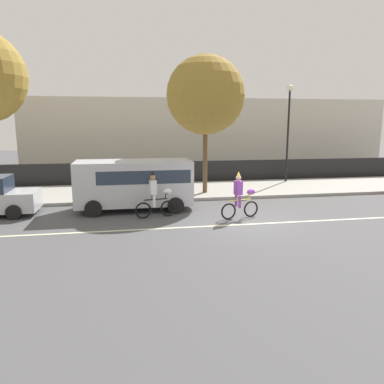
# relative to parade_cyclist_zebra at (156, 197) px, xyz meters

# --- Properties ---
(ground_plane) EXTENTS (80.00, 80.00, 0.00)m
(ground_plane) POSITION_rel_parade_cyclist_zebra_xyz_m (3.45, -1.17, -0.84)
(ground_plane) COLOR #4C4C4F
(road_centre_line) EXTENTS (36.00, 0.14, 0.01)m
(road_centre_line) POSITION_rel_parade_cyclist_zebra_xyz_m (3.45, -1.67, -0.84)
(road_centre_line) COLOR beige
(road_centre_line) RESTS_ON ground
(sidewalk_curb) EXTENTS (60.00, 5.00, 0.15)m
(sidewalk_curb) POSITION_rel_parade_cyclist_zebra_xyz_m (3.45, 5.33, -0.77)
(sidewalk_curb) COLOR #9E9B93
(sidewalk_curb) RESTS_ON ground
(fence_line) EXTENTS (40.00, 0.08, 1.40)m
(fence_line) POSITION_rel_parade_cyclist_zebra_xyz_m (3.45, 8.23, -0.14)
(fence_line) COLOR black
(fence_line) RESTS_ON ground
(building_backdrop) EXTENTS (28.00, 8.00, 5.56)m
(building_backdrop) POSITION_rel_parade_cyclist_zebra_xyz_m (5.47, 16.83, 1.94)
(building_backdrop) COLOR beige
(building_backdrop) RESTS_ON ground
(parade_cyclist_zebra) EXTENTS (1.70, 0.53, 1.92)m
(parade_cyclist_zebra) POSITION_rel_parade_cyclist_zebra_xyz_m (0.00, 0.00, 0.00)
(parade_cyclist_zebra) COLOR black
(parade_cyclist_zebra) RESTS_ON ground
(parade_cyclist_purple) EXTENTS (1.69, 0.59, 1.92)m
(parade_cyclist_purple) POSITION_rel_parade_cyclist_zebra_xyz_m (3.34, -0.73, 0.00)
(parade_cyclist_purple) COLOR black
(parade_cyclist_purple) RESTS_ON ground
(parked_van_silver) EXTENTS (5.00, 2.22, 2.18)m
(parked_van_silver) POSITION_rel_parade_cyclist_zebra_xyz_m (-0.75, 1.53, 0.44)
(parked_van_silver) COLOR silver
(parked_van_silver) RESTS_ON ground
(street_lamp_post) EXTENTS (0.36, 0.36, 5.86)m
(street_lamp_post) POSITION_rel_parade_cyclist_zebra_xyz_m (8.70, 6.92, 3.15)
(street_lamp_post) COLOR black
(street_lamp_post) RESTS_ON sidewalk_curb
(street_tree_near_lamp) EXTENTS (3.98, 3.98, 7.01)m
(street_tree_near_lamp) POSITION_rel_parade_cyclist_zebra_xyz_m (2.94, 4.24, 4.32)
(street_tree_near_lamp) COLOR brown
(street_tree_near_lamp) RESTS_ON sidewalk_curb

